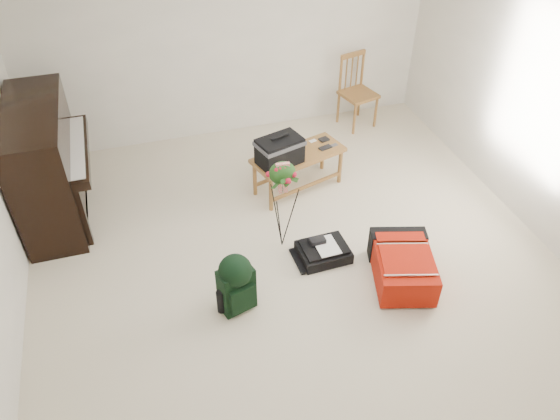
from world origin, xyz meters
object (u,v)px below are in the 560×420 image
object	(u,v)px
red_suitcase	(400,262)
green_backpack	(236,281)
dining_chair	(357,92)
flower_stand	(282,206)
black_duffel	(323,251)
bench	(283,150)
piano	(48,167)

from	to	relation	value
red_suitcase	green_backpack	size ratio (longest dim) A/B	1.47
dining_chair	flower_stand	distance (m)	2.61
dining_chair	black_duffel	world-z (taller)	dining_chair
black_duffel	bench	bearing A→B (deg)	91.72
flower_stand	green_backpack	bearing A→B (deg)	-127.62
piano	bench	bearing A→B (deg)	-8.27
piano	red_suitcase	distance (m)	3.64
green_backpack	piano	bearing A→B (deg)	113.17
green_backpack	dining_chair	bearing A→B (deg)	33.86
black_duffel	green_backpack	size ratio (longest dim) A/B	0.82
red_suitcase	piano	bearing A→B (deg)	163.94
piano	dining_chair	distance (m)	3.88
dining_chair	flower_stand	size ratio (longest dim) A/B	0.92
piano	flower_stand	world-z (taller)	piano
piano	black_duffel	world-z (taller)	piano
red_suitcase	green_backpack	world-z (taller)	green_backpack
dining_chair	flower_stand	xyz separation A→B (m)	(-1.65, -2.02, 0.04)
black_duffel	red_suitcase	bearing A→B (deg)	-38.51
dining_chair	black_duffel	xyz separation A→B (m)	(-1.31, -2.31, -0.39)
green_backpack	flower_stand	bearing A→B (deg)	31.23
bench	green_backpack	distance (m)	1.77
piano	bench	world-z (taller)	piano
bench	dining_chair	size ratio (longest dim) A/B	1.17
piano	dining_chair	bearing A→B (deg)	12.44
bench	dining_chair	distance (m)	1.82
red_suitcase	dining_chair	bearing A→B (deg)	91.29
green_backpack	flower_stand	size ratio (longest dim) A/B	0.58
red_suitcase	black_duffel	distance (m)	0.75
bench	flower_stand	xyz separation A→B (m)	(-0.27, -0.84, -0.06)
piano	bench	xyz separation A→B (m)	(2.40, -0.35, -0.03)
bench	green_backpack	world-z (taller)	bench
piano	black_duffel	size ratio (longest dim) A/B	3.06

